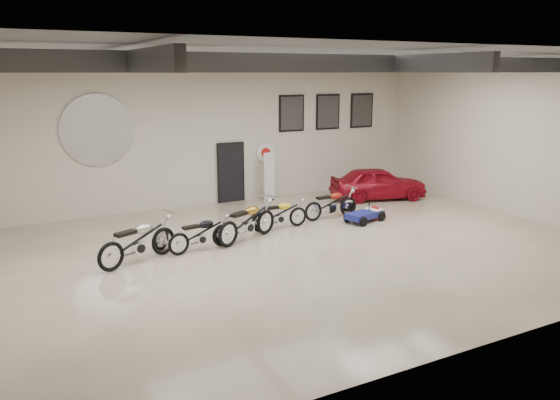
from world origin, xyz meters
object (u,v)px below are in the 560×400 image
motorcycle_silver (138,240)px  go_kart (368,212)px  banner_stand (269,176)px  motorcycle_gold (247,220)px  motorcycle_yellow (280,214)px  motorcycle_red (331,203)px  vintage_car (378,183)px  motorcycle_black (201,233)px

motorcycle_silver → go_kart: (7.36, 0.51, -0.28)m
banner_stand → motorcycle_gold: banner_stand is taller
motorcycle_silver → motorcycle_yellow: bearing=-10.7°
banner_stand → motorcycle_red: (0.60, -3.22, -0.40)m
motorcycle_gold → go_kart: 4.22m
banner_stand → motorcycle_red: size_ratio=0.93×
go_kart → banner_stand: bearing=95.2°
motorcycle_yellow → vintage_car: vintage_car is taller
motorcycle_black → go_kart: bearing=-6.1°
motorcycle_silver → motorcycle_gold: (3.15, 0.41, -0.00)m
motorcycle_gold → motorcycle_yellow: size_ratio=1.20×
banner_stand → motorcycle_black: 6.06m
motorcycle_black → motorcycle_yellow: 2.90m
motorcycle_gold → go_kart: bearing=-22.0°
banner_stand → motorcycle_silver: (-5.89, -4.51, -0.32)m
motorcycle_black → motorcycle_red: bearing=3.6°
banner_stand → vintage_car: banner_stand is taller
motorcycle_black → motorcycle_silver: bearing=176.2°
motorcycle_yellow → motorcycle_black: bearing=-165.0°
vintage_car → motorcycle_black: bearing=125.6°
banner_stand → vintage_car: (3.65, -1.69, -0.30)m
motorcycle_silver → vintage_car: (9.54, 2.82, 0.02)m
motorcycle_black → motorcycle_red: size_ratio=0.96×
motorcycle_silver → motorcycle_red: 6.62m
motorcycle_silver → vintage_car: 9.95m
motorcycle_yellow → go_kart: motorcycle_yellow is taller
vintage_car → motorcycle_red: bearing=133.5°
go_kart → motorcycle_yellow: bearing=155.6°
motorcycle_black → motorcycle_gold: 1.48m
vintage_car → motorcycle_yellow: bearing=126.7°
motorcycle_gold → go_kart: (4.21, 0.10, -0.28)m
motorcycle_black → go_kart: 5.69m
motorcycle_silver → go_kart: motorcycle_silver is taller
banner_stand → vintage_car: 4.04m
motorcycle_black → vintage_car: vintage_car is taller
motorcycle_black → go_kart: motorcycle_black is taller
motorcycle_red → motorcycle_black: bearing=-168.1°
motorcycle_red → go_kart: size_ratio=1.18×
motorcycle_silver → motorcycle_black: (1.69, 0.17, -0.10)m
motorcycle_yellow → go_kart: size_ratio=1.12×
banner_stand → motorcycle_red: bearing=-92.2°
banner_stand → go_kart: size_ratio=1.10×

